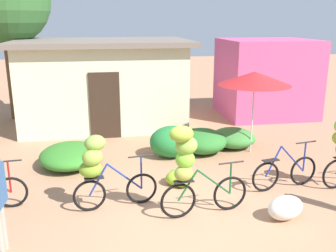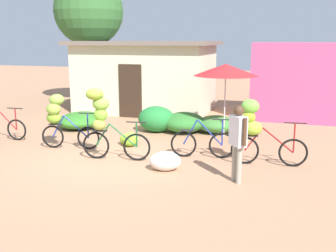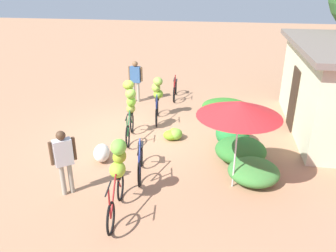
{
  "view_description": "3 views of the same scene",
  "coord_description": "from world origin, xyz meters",
  "px_view_note": "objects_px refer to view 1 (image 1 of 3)",
  "views": [
    {
      "loc": [
        -1.47,
        -6.16,
        3.5
      ],
      "look_at": [
        -0.18,
        1.54,
        1.3
      ],
      "focal_mm": 40.67,
      "sensor_mm": 36.0,
      "label": 1
    },
    {
      "loc": [
        4.2,
        -8.28,
        2.85
      ],
      "look_at": [
        1.27,
        0.98,
        0.71
      ],
      "focal_mm": 41.48,
      "sensor_mm": 36.0,
      "label": 2
    },
    {
      "loc": [
        9.35,
        2.71,
        4.65
      ],
      "look_at": [
        0.71,
        1.3,
        0.74
      ],
      "focal_mm": 35.9,
      "sensor_mm": 36.0,
      "label": 3
    }
  ],
  "objects_px": {
    "building_low": "(104,82)",
    "bicycle_by_shop": "(285,172)",
    "banana_pile_on_ground": "(179,178)",
    "bicycle_near_pile": "(99,166)",
    "produce_sack": "(285,208)",
    "shop_pink": "(266,78)",
    "bicycle_center_loaded": "(190,163)",
    "market_umbrella": "(255,78)"
  },
  "relations": [
    {
      "from": "shop_pink",
      "to": "market_umbrella",
      "type": "xyz_separation_m",
      "value": [
        -2.07,
        -3.95,
        0.62
      ]
    },
    {
      "from": "market_umbrella",
      "to": "bicycle_center_loaded",
      "type": "xyz_separation_m",
      "value": [
        -2.42,
        -3.16,
        -0.97
      ]
    },
    {
      "from": "building_low",
      "to": "bicycle_near_pile",
      "type": "bearing_deg",
      "value": -91.36
    },
    {
      "from": "banana_pile_on_ground",
      "to": "bicycle_near_pile",
      "type": "bearing_deg",
      "value": -153.66
    },
    {
      "from": "bicycle_center_loaded",
      "to": "bicycle_by_shop",
      "type": "xyz_separation_m",
      "value": [
        2.27,
        0.85,
        -0.69
      ]
    },
    {
      "from": "bicycle_near_pile",
      "to": "produce_sack",
      "type": "height_order",
      "value": "bicycle_near_pile"
    },
    {
      "from": "building_low",
      "to": "produce_sack",
      "type": "relative_size",
      "value": 8.11
    },
    {
      "from": "bicycle_center_loaded",
      "to": "banana_pile_on_ground",
      "type": "bearing_deg",
      "value": 86.78
    },
    {
      "from": "market_umbrella",
      "to": "bicycle_by_shop",
      "type": "distance_m",
      "value": 2.84
    },
    {
      "from": "building_low",
      "to": "shop_pink",
      "type": "height_order",
      "value": "building_low"
    },
    {
      "from": "building_low",
      "to": "bicycle_by_shop",
      "type": "height_order",
      "value": "building_low"
    },
    {
      "from": "bicycle_by_shop",
      "to": "shop_pink",
      "type": "bearing_deg",
      "value": 70.56
    },
    {
      "from": "market_umbrella",
      "to": "produce_sack",
      "type": "xyz_separation_m",
      "value": [
        -0.72,
        -3.55,
        -1.79
      ]
    },
    {
      "from": "shop_pink",
      "to": "bicycle_by_shop",
      "type": "distance_m",
      "value": 6.72
    },
    {
      "from": "building_low",
      "to": "banana_pile_on_ground",
      "type": "distance_m",
      "value": 5.75
    },
    {
      "from": "building_low",
      "to": "bicycle_by_shop",
      "type": "xyz_separation_m",
      "value": [
        3.72,
        -5.92,
        -1.08
      ]
    },
    {
      "from": "market_umbrella",
      "to": "bicycle_near_pile",
      "type": "relative_size",
      "value": 1.36
    },
    {
      "from": "produce_sack",
      "to": "market_umbrella",
      "type": "bearing_deg",
      "value": 78.45
    },
    {
      "from": "bicycle_by_shop",
      "to": "market_umbrella",
      "type": "bearing_deg",
      "value": 86.45
    },
    {
      "from": "bicycle_near_pile",
      "to": "bicycle_center_loaded",
      "type": "bearing_deg",
      "value": -18.9
    },
    {
      "from": "bicycle_by_shop",
      "to": "bicycle_near_pile",
      "type": "bearing_deg",
      "value": -175.53
    },
    {
      "from": "bicycle_near_pile",
      "to": "bicycle_center_loaded",
      "type": "distance_m",
      "value": 1.7
    },
    {
      "from": "shop_pink",
      "to": "produce_sack",
      "type": "distance_m",
      "value": 8.08
    },
    {
      "from": "building_low",
      "to": "market_umbrella",
      "type": "height_order",
      "value": "building_low"
    },
    {
      "from": "market_umbrella",
      "to": "bicycle_center_loaded",
      "type": "height_order",
      "value": "market_umbrella"
    },
    {
      "from": "bicycle_by_shop",
      "to": "produce_sack",
      "type": "xyz_separation_m",
      "value": [
        -0.58,
        -1.24,
        -0.14
      ]
    },
    {
      "from": "building_low",
      "to": "produce_sack",
      "type": "bearing_deg",
      "value": -66.31
    },
    {
      "from": "bicycle_center_loaded",
      "to": "market_umbrella",
      "type": "bearing_deg",
      "value": 52.59
    },
    {
      "from": "market_umbrella",
      "to": "banana_pile_on_ground",
      "type": "height_order",
      "value": "market_umbrella"
    },
    {
      "from": "bicycle_by_shop",
      "to": "banana_pile_on_ground",
      "type": "bearing_deg",
      "value": 166.51
    },
    {
      "from": "building_low",
      "to": "produce_sack",
      "type": "distance_m",
      "value": 7.91
    },
    {
      "from": "building_low",
      "to": "banana_pile_on_ground",
      "type": "relative_size",
      "value": 8.59
    },
    {
      "from": "shop_pink",
      "to": "market_umbrella",
      "type": "height_order",
      "value": "shop_pink"
    },
    {
      "from": "bicycle_near_pile",
      "to": "bicycle_by_shop",
      "type": "distance_m",
      "value": 3.91
    },
    {
      "from": "shop_pink",
      "to": "bicycle_by_shop",
      "type": "relative_size",
      "value": 2.02
    },
    {
      "from": "bicycle_by_shop",
      "to": "produce_sack",
      "type": "height_order",
      "value": "bicycle_by_shop"
    },
    {
      "from": "bicycle_near_pile",
      "to": "market_umbrella",
      "type": "bearing_deg",
      "value": 33.07
    },
    {
      "from": "building_low",
      "to": "bicycle_center_loaded",
      "type": "relative_size",
      "value": 3.25
    },
    {
      "from": "shop_pink",
      "to": "banana_pile_on_ground",
      "type": "xyz_separation_m",
      "value": [
        -4.4,
        -5.73,
        -1.23
      ]
    },
    {
      "from": "bicycle_near_pile",
      "to": "bicycle_center_loaded",
      "type": "height_order",
      "value": "bicycle_center_loaded"
    },
    {
      "from": "market_umbrella",
      "to": "banana_pile_on_ground",
      "type": "xyz_separation_m",
      "value": [
        -2.34,
        -1.78,
        -1.85
      ]
    },
    {
      "from": "bicycle_center_loaded",
      "to": "bicycle_near_pile",
      "type": "bearing_deg",
      "value": 161.1
    }
  ]
}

